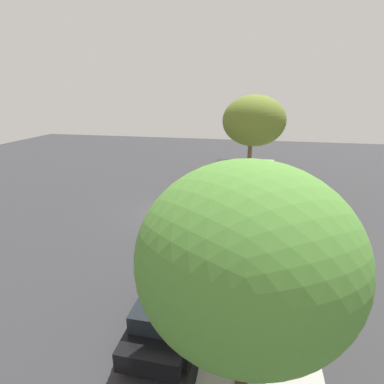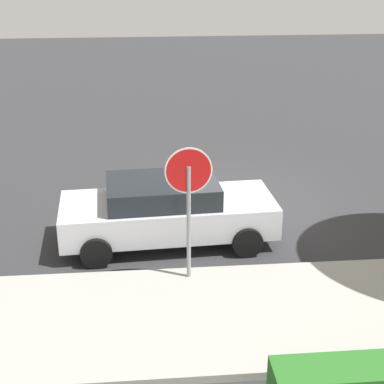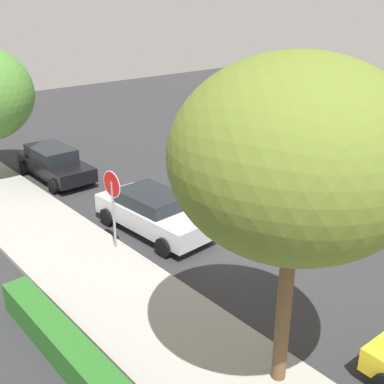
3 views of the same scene
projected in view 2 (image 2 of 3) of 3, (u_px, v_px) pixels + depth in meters
ground_plane at (233, 200)px, 14.98m from camera, size 60.00×60.00×0.00m
sidewalk_curb at (278, 313)px, 10.22m from camera, size 32.00×3.17×0.14m
stop_sign at (189, 191)px, 10.56m from camera, size 0.86×0.08×2.73m
parked_car_silver at (167, 210)px, 12.58m from camera, size 4.64×2.21×1.43m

